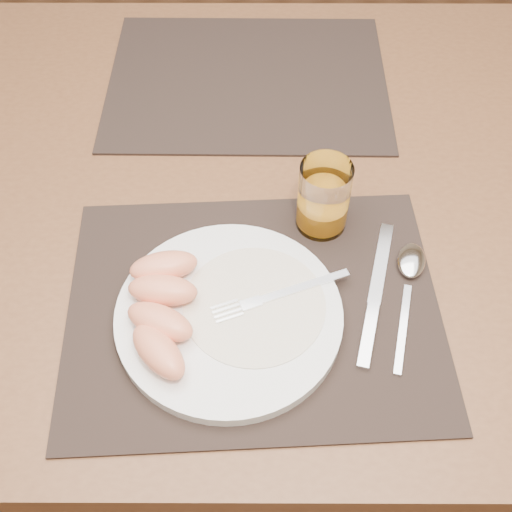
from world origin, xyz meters
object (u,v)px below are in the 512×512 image
object	(u,v)px
table	(261,217)
fork	(270,298)
placemat_near	(254,308)
placemat_far	(248,80)
spoon	(410,270)
plate	(229,315)
juice_glass	(323,200)
knife	(374,303)

from	to	relation	value
table	fork	size ratio (longest dim) A/B	8.29
placemat_near	placemat_far	bearing A→B (deg)	91.57
placemat_far	spoon	size ratio (longest dim) A/B	2.36
fork	plate	bearing A→B (deg)	-158.67
placemat_far	spoon	world-z (taller)	spoon
placemat_far	placemat_near	bearing A→B (deg)	-88.43
placemat_near	spoon	world-z (taller)	spoon
juice_glass	spoon	bearing A→B (deg)	-37.61
plate	table	bearing A→B (deg)	80.52
fork	juice_glass	world-z (taller)	juice_glass
placemat_near	placemat_far	xyz separation A→B (m)	(-0.01, 0.44, 0.00)
table	fork	xyz separation A→B (m)	(0.01, -0.22, 0.11)
fork	spoon	distance (m)	0.18
plate	spoon	distance (m)	0.24
plate	fork	xyz separation A→B (m)	(0.05, 0.02, 0.01)
table	placemat_near	size ratio (longest dim) A/B	3.11
placemat_near	plate	distance (m)	0.04
knife	fork	bearing A→B (deg)	-179.05
plate	fork	distance (m)	0.05
fork	knife	bearing A→B (deg)	0.95
table	plate	size ratio (longest dim) A/B	5.19
table	knife	xyz separation A→B (m)	(0.14, -0.22, 0.09)
fork	placemat_near	bearing A→B (deg)	-173.91
placemat_near	juice_glass	xyz separation A→B (m)	(0.09, 0.14, 0.05)
placemat_far	juice_glass	world-z (taller)	juice_glass
table	placemat_near	distance (m)	0.24
table	placemat_far	size ratio (longest dim) A/B	3.11
plate	spoon	size ratio (longest dim) A/B	1.41
table	placemat_far	bearing A→B (deg)	95.84
placemat_near	knife	size ratio (longest dim) A/B	2.08
spoon	plate	bearing A→B (deg)	-162.95
table	placemat_far	xyz separation A→B (m)	(-0.02, 0.22, 0.09)
table	placemat_near	bearing A→B (deg)	-92.71
placemat_near	plate	size ratio (longest dim) A/B	1.67
table	juice_glass	xyz separation A→B (m)	(0.08, -0.08, 0.13)
placemat_far	spoon	xyz separation A→B (m)	(0.21, -0.39, 0.01)
fork	spoon	world-z (taller)	fork
plate	spoon	world-z (taller)	plate
plate	spoon	bearing A→B (deg)	17.05
placemat_near	juice_glass	bearing A→B (deg)	56.61
plate	knife	bearing A→B (deg)	6.85
placemat_near	placemat_far	size ratio (longest dim) A/B	1.00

